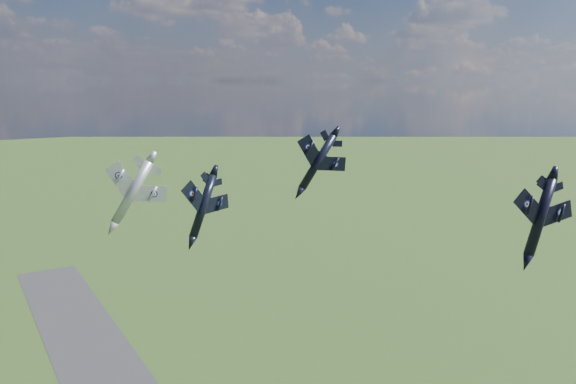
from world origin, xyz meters
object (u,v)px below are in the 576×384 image
jet_lead_navy (203,206)px  jet_right_navy (540,217)px  jet_left_silver (132,192)px  jet_high_navy (318,162)px

jet_lead_navy → jet_right_navy: bearing=-64.8°
jet_right_navy → jet_left_silver: size_ratio=0.94×
jet_high_navy → jet_left_silver: size_ratio=1.01×
jet_high_navy → jet_left_silver: 31.15m
jet_high_navy → jet_lead_navy: bearing=-162.1°
jet_lead_navy → jet_high_navy: (21.09, 0.05, 5.20)m
jet_right_navy → jet_high_navy: (-7.50, 37.22, 2.82)m
jet_right_navy → jet_left_silver: jet_left_silver is taller
jet_right_navy → jet_left_silver: 55.68m
jet_high_navy → jet_left_silver: bearing=-168.0°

